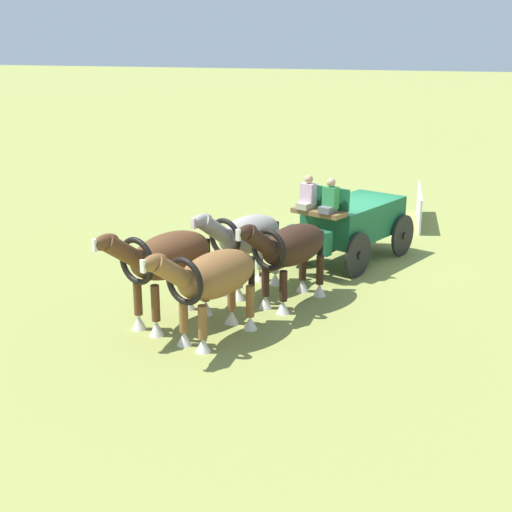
% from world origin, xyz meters
% --- Properties ---
extents(ground_plane, '(220.00, 220.00, 0.00)m').
position_xyz_m(ground_plane, '(0.00, 0.00, 0.00)').
color(ground_plane, olive).
extents(show_wagon, '(5.79, 3.07, 2.58)m').
position_xyz_m(show_wagon, '(0.16, -0.07, 1.13)').
color(show_wagon, '#195B38').
rests_on(show_wagon, ground).
extents(draft_horse_rear_near, '(2.99, 1.66, 2.19)m').
position_xyz_m(draft_horse_rear_near, '(3.80, -0.83, 1.32)').
color(draft_horse_rear_near, '#331E14').
rests_on(draft_horse_rear_near, ground).
extents(draft_horse_rear_off, '(2.92, 1.63, 2.21)m').
position_xyz_m(draft_horse_rear_off, '(3.31, -2.04, 1.35)').
color(draft_horse_rear_off, '#9E998E').
rests_on(draft_horse_rear_off, ground).
extents(draft_horse_lead_near, '(3.01, 1.67, 2.18)m').
position_xyz_m(draft_horse_lead_near, '(6.21, -1.80, 1.31)').
color(draft_horse_lead_near, brown).
rests_on(draft_horse_lead_near, ground).
extents(draft_horse_lead_off, '(3.06, 1.71, 2.33)m').
position_xyz_m(draft_horse_lead_off, '(5.71, -3.00, 1.45)').
color(draft_horse_lead_off, brown).
rests_on(draft_horse_lead_off, ground).
extents(sponsor_banner, '(3.19, 0.41, 1.10)m').
position_xyz_m(sponsor_banner, '(-4.62, 1.37, 0.55)').
color(sponsor_banner, silver).
rests_on(sponsor_banner, ground).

